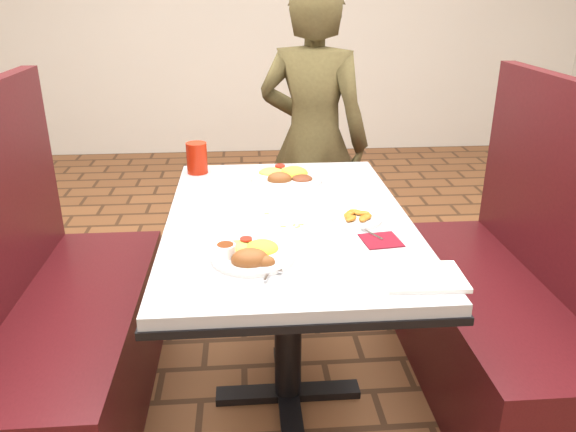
{
  "coord_description": "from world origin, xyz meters",
  "views": [
    {
      "loc": [
        -0.14,
        -1.73,
        1.46
      ],
      "look_at": [
        0.0,
        0.0,
        0.75
      ],
      "focal_mm": 35.0,
      "sensor_mm": 36.0,
      "label": 1
    }
  ],
  "objects_px": {
    "far_dinner_plate": "(287,174)",
    "plantain_plate": "(357,218)",
    "booth_bench_right": "(501,314)",
    "red_tumbler": "(197,158)",
    "dining_table": "(288,242)",
    "booth_bench_left": "(63,333)",
    "near_dinner_plate": "(251,250)",
    "diner_person": "(313,142)"
  },
  "relations": [
    {
      "from": "booth_bench_left",
      "to": "plantain_plate",
      "type": "distance_m",
      "value": 1.11
    },
    {
      "from": "booth_bench_left",
      "to": "red_tumbler",
      "type": "distance_m",
      "value": 0.84
    },
    {
      "from": "booth_bench_left",
      "to": "far_dinner_plate",
      "type": "bearing_deg",
      "value": 24.74
    },
    {
      "from": "dining_table",
      "to": "booth_bench_left",
      "type": "bearing_deg",
      "value": 180.0
    },
    {
      "from": "booth_bench_left",
      "to": "near_dinner_plate",
      "type": "bearing_deg",
      "value": -24.79
    },
    {
      "from": "booth_bench_right",
      "to": "dining_table",
      "type": "bearing_deg",
      "value": 180.0
    },
    {
      "from": "plantain_plate",
      "to": "red_tumbler",
      "type": "relative_size",
      "value": 1.29
    },
    {
      "from": "booth_bench_left",
      "to": "booth_bench_right",
      "type": "height_order",
      "value": "same"
    },
    {
      "from": "booth_bench_left",
      "to": "booth_bench_right",
      "type": "bearing_deg",
      "value": 0.0
    },
    {
      "from": "dining_table",
      "to": "red_tumbler",
      "type": "relative_size",
      "value": 9.6
    },
    {
      "from": "dining_table",
      "to": "plantain_plate",
      "type": "relative_size",
      "value": 7.44
    },
    {
      "from": "diner_person",
      "to": "dining_table",
      "type": "bearing_deg",
      "value": 101.41
    },
    {
      "from": "booth_bench_right",
      "to": "plantain_plate",
      "type": "height_order",
      "value": "booth_bench_right"
    },
    {
      "from": "dining_table",
      "to": "near_dinner_plate",
      "type": "bearing_deg",
      "value": -112.69
    },
    {
      "from": "far_dinner_plate",
      "to": "plantain_plate",
      "type": "height_order",
      "value": "far_dinner_plate"
    },
    {
      "from": "booth_bench_left",
      "to": "red_tumbler",
      "type": "height_order",
      "value": "booth_bench_left"
    },
    {
      "from": "booth_bench_right",
      "to": "near_dinner_plate",
      "type": "bearing_deg",
      "value": -161.58
    },
    {
      "from": "dining_table",
      "to": "red_tumbler",
      "type": "distance_m",
      "value": 0.62
    },
    {
      "from": "plantain_plate",
      "to": "diner_person",
      "type": "bearing_deg",
      "value": 91.35
    },
    {
      "from": "dining_table",
      "to": "booth_bench_left",
      "type": "xyz_separation_m",
      "value": [
        -0.8,
        0.0,
        -0.32
      ]
    },
    {
      "from": "booth_bench_left",
      "to": "booth_bench_right",
      "type": "relative_size",
      "value": 1.0
    },
    {
      "from": "far_dinner_plate",
      "to": "booth_bench_right",
      "type": "bearing_deg",
      "value": -26.11
    },
    {
      "from": "booth_bench_left",
      "to": "red_tumbler",
      "type": "relative_size",
      "value": 9.51
    },
    {
      "from": "dining_table",
      "to": "near_dinner_plate",
      "type": "distance_m",
      "value": 0.36
    },
    {
      "from": "dining_table",
      "to": "plantain_plate",
      "type": "bearing_deg",
      "value": -14.57
    },
    {
      "from": "diner_person",
      "to": "near_dinner_plate",
      "type": "bearing_deg",
      "value": 98.64
    },
    {
      "from": "plantain_plate",
      "to": "near_dinner_plate",
      "type": "bearing_deg",
      "value": -144.44
    },
    {
      "from": "near_dinner_plate",
      "to": "red_tumbler",
      "type": "height_order",
      "value": "red_tumbler"
    },
    {
      "from": "diner_person",
      "to": "plantain_plate",
      "type": "bearing_deg",
      "value": 114.78
    },
    {
      "from": "diner_person",
      "to": "plantain_plate",
      "type": "relative_size",
      "value": 9.25
    },
    {
      "from": "far_dinner_plate",
      "to": "booth_bench_left",
      "type": "bearing_deg",
      "value": -155.26
    },
    {
      "from": "diner_person",
      "to": "near_dinner_plate",
      "type": "distance_m",
      "value": 1.29
    },
    {
      "from": "booth_bench_right",
      "to": "red_tumbler",
      "type": "height_order",
      "value": "booth_bench_right"
    },
    {
      "from": "booth_bench_right",
      "to": "near_dinner_plate",
      "type": "distance_m",
      "value": 1.07
    },
    {
      "from": "booth_bench_left",
      "to": "diner_person",
      "type": "distance_m",
      "value": 1.43
    },
    {
      "from": "diner_person",
      "to": "booth_bench_left",
      "type": "bearing_deg",
      "value": 66.54
    },
    {
      "from": "red_tumbler",
      "to": "plantain_plate",
      "type": "bearing_deg",
      "value": -45.11
    },
    {
      "from": "booth_bench_right",
      "to": "plantain_plate",
      "type": "xyz_separation_m",
      "value": [
        -0.58,
        -0.06,
        0.43
      ]
    },
    {
      "from": "booth_bench_right",
      "to": "red_tumbler",
      "type": "distance_m",
      "value": 1.33
    },
    {
      "from": "dining_table",
      "to": "far_dinner_plate",
      "type": "distance_m",
      "value": 0.4
    },
    {
      "from": "booth_bench_left",
      "to": "far_dinner_plate",
      "type": "xyz_separation_m",
      "value": [
        0.82,
        0.38,
        0.45
      ]
    },
    {
      "from": "diner_person",
      "to": "plantain_plate",
      "type": "height_order",
      "value": "diner_person"
    }
  ]
}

